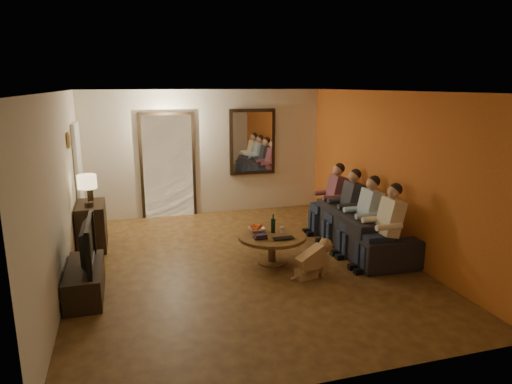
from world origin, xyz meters
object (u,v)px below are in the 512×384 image
object	(u,v)px
table_lamp	(88,191)
person_b	(365,219)
tv_stand	(85,281)
dresser	(92,226)
person_c	(348,209)
dog	(313,258)
sofa	(361,228)
bowl	(257,230)
wine_bottle	(273,223)
tv	(82,244)
laptop	(284,239)
coffee_table	(272,249)
person_a	(386,230)
person_d	(332,201)

from	to	relation	value
table_lamp	person_b	bearing A→B (deg)	-17.93
table_lamp	tv_stand	distance (m)	1.85
dresser	person_c	bearing A→B (deg)	-13.16
tv_stand	dog	world-z (taller)	dog
sofa	bowl	xyz separation A→B (m)	(-1.82, 0.01, 0.14)
bowl	wine_bottle	distance (m)	0.29
dresser	tv	world-z (taller)	tv
table_lamp	laptop	size ratio (longest dim) A/B	1.64
bowl	laptop	bearing A→B (deg)	-60.75
tv	coffee_table	size ratio (longest dim) A/B	1.02
dog	wine_bottle	bearing A→B (deg)	102.12
sofa	person_b	size ratio (longest dim) A/B	1.94
person_a	bowl	size ratio (longest dim) A/B	4.63
laptop	person_c	bearing A→B (deg)	28.65
person_b	person_d	xyz separation A→B (m)	(0.00, 1.20, 0.00)
dresser	table_lamp	distance (m)	0.69
sofa	table_lamp	bearing A→B (deg)	78.61
dresser	person_d	distance (m)	4.26
tv_stand	sofa	bearing A→B (deg)	7.69
person_b	dresser	bearing A→B (deg)	159.42
tv_stand	sofa	distance (m)	4.38
laptop	person_b	bearing A→B (deg)	7.44
tv	dog	world-z (taller)	tv
tv_stand	person_b	size ratio (longest dim) A/B	1.00
table_lamp	tv	bearing A→B (deg)	-90.00
person_a	dog	bearing A→B (deg)	179.04
laptop	wine_bottle	bearing A→B (deg)	97.31
sofa	person_c	bearing A→B (deg)	20.91
coffee_table	wine_bottle	distance (m)	0.40
dog	person_b	bearing A→B (deg)	15.05
dresser	person_b	size ratio (longest dim) A/B	0.72
table_lamp	wine_bottle	xyz separation A→B (m)	(2.74, -1.18, -0.43)
tv_stand	person_d	bearing A→B (deg)	19.33
dresser	table_lamp	world-z (taller)	table_lamp
person_a	laptop	xyz separation A→B (m)	(-1.44, 0.41, -0.14)
sofa	dog	world-z (taller)	sofa
sofa	person_b	xyz separation A→B (m)	(-0.10, -0.30, 0.26)
person_b	person_c	world-z (taller)	same
person_d	table_lamp	bearing A→B (deg)	177.70
person_c	wine_bottle	size ratio (longest dim) A/B	3.87
dresser	dog	distance (m)	3.77
tv	sofa	xyz separation A→B (m)	(4.33, 0.59, -0.37)
person_d	laptop	bearing A→B (deg)	-135.96
table_lamp	person_b	size ratio (longest dim) A/B	0.45
tv_stand	person_a	bearing A→B (deg)	-4.25
table_lamp	tv	size ratio (longest dim) A/B	0.51
tv_stand	person_c	size ratio (longest dim) A/B	1.00
tv_stand	person_d	size ratio (longest dim) A/B	1.00
person_b	table_lamp	bearing A→B (deg)	162.07
table_lamp	tv	world-z (taller)	table_lamp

